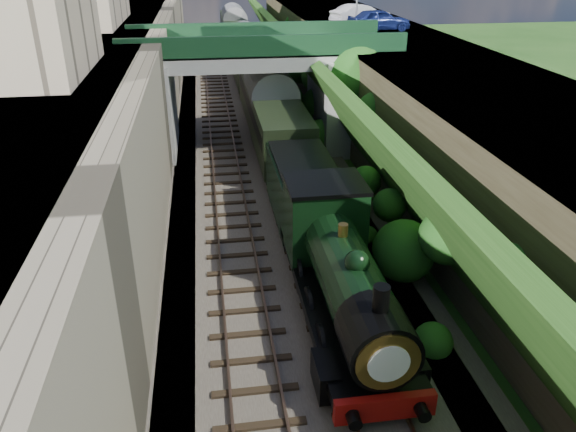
{
  "coord_description": "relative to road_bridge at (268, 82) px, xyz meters",
  "views": [
    {
      "loc": [
        -2.86,
        -10.19,
        11.73
      ],
      "look_at": [
        0.0,
        9.16,
        2.2
      ],
      "focal_mm": 35.0,
      "sensor_mm": 36.0,
      "label": 1
    }
  ],
  "objects": [
    {
      "name": "coach_rear",
      "position": [
        0.26,
        38.66,
        -2.03
      ],
      "size": [
        2.9,
        18.0,
        3.7
      ],
      "color": "black",
      "rests_on": "trackbed"
    },
    {
      "name": "tree",
      "position": [
        4.97,
        -2.48,
        0.57
      ],
      "size": [
        3.6,
        3.8,
        6.6
      ],
      "color": "black",
      "rests_on": "ground"
    },
    {
      "name": "street_plateau_left",
      "position": [
        -9.94,
        -4.0,
        -0.58
      ],
      "size": [
        6.0,
        90.0,
        7.0
      ],
      "primitive_type": "cube",
      "color": "#262628",
      "rests_on": "ground"
    },
    {
      "name": "car_blue",
      "position": [
        8.32,
        4.99,
        2.91
      ],
      "size": [
        4.55,
        2.39,
        1.48
      ],
      "primitive_type": "imported",
      "rotation": [
        0.0,
        0.0,
        1.73
      ],
      "color": "navy",
      "rests_on": "street_plateau_right"
    },
    {
      "name": "locomotive",
      "position": [
        0.26,
        -18.9,
        -2.18
      ],
      "size": [
        3.1,
        10.22,
        3.83
      ],
      "color": "black",
      "rests_on": "trackbed"
    },
    {
      "name": "track_left",
      "position": [
        -2.94,
        -4.0,
        -3.83
      ],
      "size": [
        2.5,
        90.0,
        0.2
      ],
      "color": "black",
      "rests_on": "trackbed"
    },
    {
      "name": "building_near",
      "position": [
        -10.44,
        -10.0,
        4.92
      ],
      "size": [
        4.0,
        8.0,
        4.0
      ],
      "primitive_type": "cube",
      "color": "gray",
      "rests_on": "street_plateau_left"
    },
    {
      "name": "road_bridge",
      "position": [
        0.0,
        0.0,
        0.0
      ],
      "size": [
        16.0,
        6.4,
        7.25
      ],
      "color": "gray",
      "rests_on": "ground"
    },
    {
      "name": "trackbed",
      "position": [
        -0.94,
        -4.0,
        -3.98
      ],
      "size": [
        10.0,
        90.0,
        0.2
      ],
      "primitive_type": "cube",
      "color": "#473F38",
      "rests_on": "ground"
    },
    {
      "name": "embankment_slope",
      "position": [
        3.98,
        -6.11,
        -1.44
      ],
      "size": [
        4.48,
        90.0,
        6.36
      ],
      "color": "#1E4714",
      "rests_on": "ground"
    },
    {
      "name": "coach_front",
      "position": [
        0.26,
        1.06,
        -2.03
      ],
      "size": [
        2.9,
        18.0,
        3.7
      ],
      "color": "black",
      "rests_on": "trackbed"
    },
    {
      "name": "track_right",
      "position": [
        0.26,
        -4.0,
        -3.83
      ],
      "size": [
        2.5,
        90.0,
        0.2
      ],
      "color": "black",
      "rests_on": "trackbed"
    },
    {
      "name": "coach_middle",
      "position": [
        0.26,
        19.86,
        -2.03
      ],
      "size": [
        2.9,
        18.0,
        3.7
      ],
      "color": "black",
      "rests_on": "trackbed"
    },
    {
      "name": "tender",
      "position": [
        0.26,
        -11.54,
        -2.46
      ],
      "size": [
        2.7,
        6.0,
        3.05
      ],
      "color": "black",
      "rests_on": "trackbed"
    },
    {
      "name": "retaining_wall",
      "position": [
        -6.44,
        -4.0,
        -0.58
      ],
      "size": [
        1.0,
        90.0,
        7.0
      ],
      "primitive_type": "cube",
      "color": "#756B56",
      "rests_on": "ground"
    },
    {
      "name": "street_plateau_right",
      "position": [
        8.56,
        -4.0,
        -0.95
      ],
      "size": [
        8.0,
        90.0,
        6.25
      ],
      "primitive_type": "cube",
      "color": "#262628",
      "rests_on": "ground"
    },
    {
      "name": "car_silver",
      "position": [
        7.86,
        8.18,
        2.91
      ],
      "size": [
        4.76,
        2.94,
        1.48
      ],
      "primitive_type": "imported",
      "rotation": [
        0.0,
        0.0,
        1.9
      ],
      "color": "silver",
      "rests_on": "street_plateau_right"
    }
  ]
}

